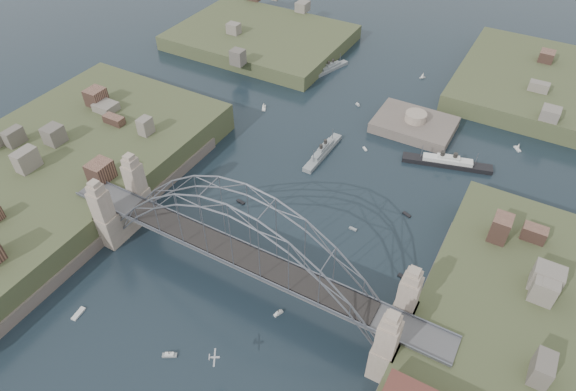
# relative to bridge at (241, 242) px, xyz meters

# --- Properties ---
(ground) EXTENTS (500.00, 500.00, 0.00)m
(ground) POSITION_rel_bridge_xyz_m (0.00, 0.00, -12.32)
(ground) COLOR black
(ground) RESTS_ON ground
(bridge) EXTENTS (84.00, 13.80, 24.60)m
(bridge) POSITION_rel_bridge_xyz_m (0.00, 0.00, 0.00)
(bridge) COLOR #505052
(bridge) RESTS_ON ground
(shore_west) EXTENTS (50.50, 90.00, 12.00)m
(shore_west) POSITION_rel_bridge_xyz_m (-57.32, 0.00, -10.35)
(shore_west) COLOR #3E4627
(shore_west) RESTS_ON ground
(headland_nw) EXTENTS (60.00, 45.00, 9.00)m
(headland_nw) POSITION_rel_bridge_xyz_m (-55.00, 95.00, -11.82)
(headland_nw) COLOR #3E4627
(headland_nw) RESTS_ON ground
(headland_ne) EXTENTS (70.00, 55.00, 9.50)m
(headland_ne) POSITION_rel_bridge_xyz_m (50.00, 110.00, -11.57)
(headland_ne) COLOR #3E4627
(headland_ne) RESTS_ON ground
(fort_island) EXTENTS (22.00, 16.00, 9.40)m
(fort_island) POSITION_rel_bridge_xyz_m (12.00, 70.00, -12.66)
(fort_island) COLOR brown
(fort_island) RESTS_ON ground
(naval_cruiser_near) EXTENTS (2.76, 18.18, 5.44)m
(naval_cruiser_near) POSITION_rel_bridge_xyz_m (-5.37, 46.50, -11.48)
(naval_cruiser_near) COLOR gray
(naval_cruiser_near) RESTS_ON ground
(naval_cruiser_far) EXTENTS (6.66, 14.88, 5.06)m
(naval_cruiser_far) POSITION_rel_bridge_xyz_m (-23.89, 89.47, -11.54)
(naval_cruiser_far) COLOR gray
(naval_cruiser_far) RESTS_ON ground
(ocean_liner) EXTENTS (22.95, 9.09, 5.63)m
(ocean_liner) POSITION_rel_bridge_xyz_m (25.00, 58.38, -11.45)
(ocean_liner) COLOR black
(ocean_liner) RESTS_ON ground
(aeroplane) EXTENTS (2.07, 3.04, 0.49)m
(aeroplane) POSITION_rel_bridge_xyz_m (6.90, -19.56, -6.11)
(aeroplane) COLOR #B1B3B8
(small_boat_a) EXTENTS (2.36, 1.14, 0.45)m
(small_boat_a) POSITION_rel_bridge_xyz_m (-14.13, 19.75, -12.17)
(small_boat_a) COLOR silver
(small_boat_a) RESTS_ON ground
(small_boat_b) EXTENTS (1.86, 0.69, 0.45)m
(small_boat_b) POSITION_rel_bridge_xyz_m (13.16, 24.83, -12.17)
(small_boat_b) COLOR silver
(small_boat_b) RESTS_ON ground
(small_boat_c) EXTENTS (2.73, 2.10, 1.43)m
(small_boat_c) POSITION_rel_bridge_xyz_m (-2.80, -20.61, -12.04)
(small_boat_c) COLOR silver
(small_boat_c) RESTS_ON ground
(small_boat_d) EXTENTS (2.30, 1.49, 0.45)m
(small_boat_d) POSITION_rel_bridge_xyz_m (22.27, 35.35, -12.17)
(small_boat_d) COLOR silver
(small_boat_d) RESTS_ON ground
(small_boat_e) EXTENTS (2.32, 3.13, 2.38)m
(small_boat_e) POSITION_rel_bridge_xyz_m (-31.08, 58.07, -11.57)
(small_boat_e) COLOR silver
(small_boat_e) RESTS_ON ground
(small_boat_f) EXTENTS (1.68, 1.56, 0.45)m
(small_boat_f) POSITION_rel_bridge_xyz_m (3.67, 54.20, -12.17)
(small_boat_f) COLOR silver
(small_boat_f) RESTS_ON ground
(small_boat_h) EXTENTS (1.79, 1.48, 1.43)m
(small_boat_h) POSITION_rel_bridge_xyz_m (-7.01, 73.75, -12.03)
(small_boat_h) COLOR silver
(small_boat_h) RESTS_ON ground
(small_boat_i) EXTENTS (2.71, 1.32, 0.45)m
(small_boat_i) POSITION_rel_bridge_xyz_m (28.01, 17.22, -12.17)
(small_boat_i) COLOR silver
(small_boat_i) RESTS_ON ground
(small_boat_j) EXTENTS (1.42, 3.23, 0.45)m
(small_boat_j) POSITION_rel_bridge_xyz_m (-23.98, -22.38, -12.17)
(small_boat_j) COLOR silver
(small_boat_j) RESTS_ON ground
(small_boat_k) EXTENTS (1.83, 1.92, 2.38)m
(small_boat_k) POSITION_rel_bridge_xyz_m (4.90, 99.68, -11.38)
(small_boat_k) COLOR silver
(small_boat_k) RESTS_ON ground
(small_boat_l) EXTENTS (2.26, 2.03, 2.38)m
(small_boat_l) POSITION_rel_bridge_xyz_m (-43.25, 34.99, -11.44)
(small_boat_l) COLOR silver
(small_boat_l) RESTS_ON ground
(small_boat_m) EXTENTS (1.35, 2.07, 1.43)m
(small_boat_m) POSITION_rel_bridge_xyz_m (9.85, -3.17, -12.03)
(small_boat_m) COLOR silver
(small_boat_m) RESTS_ON ground
(small_boat_n) EXTENTS (2.26, 2.47, 2.38)m
(small_boat_n) POSITION_rel_bridge_xyz_m (39.90, 74.66, -11.48)
(small_boat_n) COLOR silver
(small_boat_n) RESTS_ON ground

